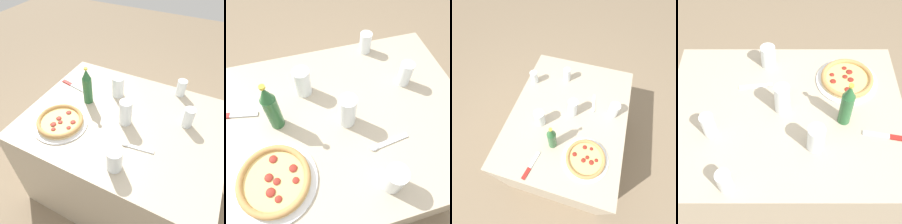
# 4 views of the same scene
# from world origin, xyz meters

# --- Properties ---
(ground_plane) EXTENTS (8.00, 8.00, 0.00)m
(ground_plane) POSITION_xyz_m (0.00, 0.00, 0.00)
(ground_plane) COLOR #847056
(table) EXTENTS (1.15, 0.89, 0.73)m
(table) POSITION_xyz_m (0.00, 0.00, 0.37)
(table) COLOR #B7A88E
(table) RESTS_ON ground_plane
(pizza_salami) EXTENTS (0.32, 0.32, 0.04)m
(pizza_salami) POSITION_xyz_m (0.31, 0.20, 0.75)
(pizza_salami) COLOR silver
(pizza_salami) RESTS_ON table
(glass_mango_juice) EXTENTS (0.06, 0.06, 0.11)m
(glass_mango_juice) POSITION_xyz_m (-0.24, -0.38, 0.78)
(glass_mango_juice) COLOR white
(glass_mango_juice) RESTS_ON table
(glass_cola) EXTENTS (0.08, 0.08, 0.14)m
(glass_cola) POSITION_xyz_m (0.13, -0.19, 0.79)
(glass_cola) COLOR white
(glass_cola) RESTS_ON table
(glass_water) EXTENTS (0.06, 0.06, 0.12)m
(glass_water) POSITION_xyz_m (-0.34, -0.11, 0.79)
(glass_water) COLOR white
(glass_water) RESTS_ON table
(glass_orange_juice) EXTENTS (0.07, 0.07, 0.16)m
(glass_orange_juice) POSITION_xyz_m (-0.01, 0.02, 0.80)
(glass_orange_juice) COLOR white
(glass_orange_juice) RESTS_ON table
(glass_iced_tea) EXTENTS (0.08, 0.08, 0.12)m
(glass_iced_tea) POSITION_xyz_m (-0.09, 0.32, 0.79)
(glass_iced_tea) COLOR white
(glass_iced_tea) RESTS_ON table
(beer_bottle) EXTENTS (0.06, 0.06, 0.25)m
(beer_bottle) POSITION_xyz_m (0.27, -0.04, 0.85)
(beer_bottle) COLOR #286033
(beer_bottle) RESTS_ON table
(knife) EXTENTS (0.20, 0.06, 0.01)m
(knife) POSITION_xyz_m (0.46, -0.14, 0.73)
(knife) COLOR maroon
(knife) RESTS_ON table
(spoon) EXTENTS (0.17, 0.05, 0.01)m
(spoon) POSITION_xyz_m (-0.13, 0.17, 0.74)
(spoon) COLOR silver
(spoon) RESTS_ON table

